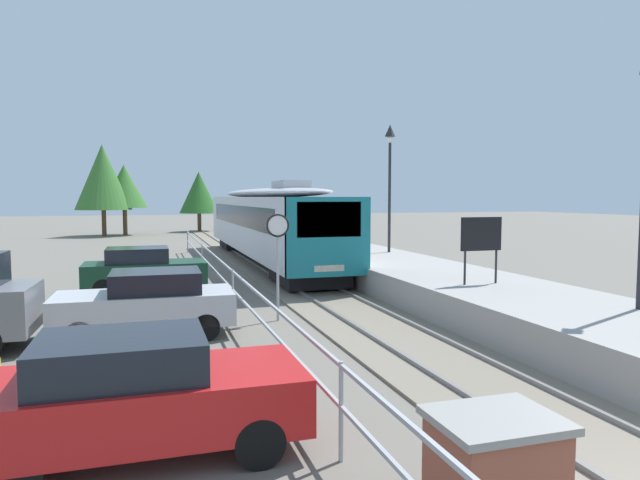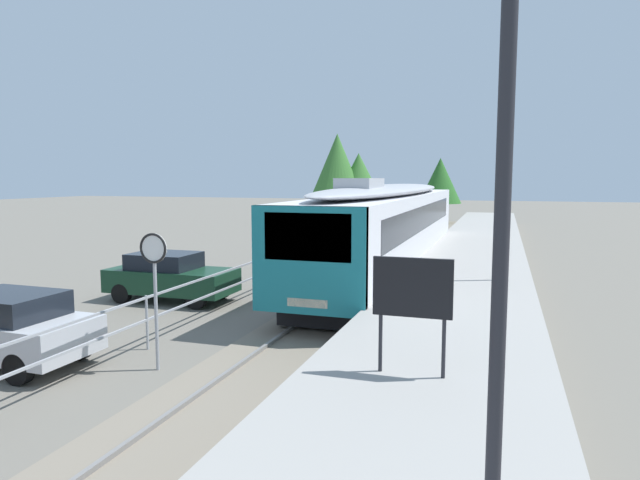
{
  "view_description": "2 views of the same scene",
  "coord_description": "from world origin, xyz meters",
  "px_view_note": "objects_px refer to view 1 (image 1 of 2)",
  "views": [
    {
      "loc": [
        -5.5,
        -3.28,
        3.24
      ],
      "look_at": [
        0.0,
        14.58,
        1.8
      ],
      "focal_mm": 31.52,
      "sensor_mm": 36.0,
      "label": 1
    },
    {
      "loc": [
        4.28,
        1.5,
        3.88
      ],
      "look_at": [
        -1.0,
        17.58,
        2.0
      ],
      "focal_mm": 31.3,
      "sensor_mm": 36.0,
      "label": 2
    }
  ],
  "objects_px": {
    "commuter_train": "(266,219)",
    "speed_limit_sign": "(278,240)",
    "parked_hatchback_silver": "(148,303)",
    "parked_hatchback_red": "(139,393)",
    "parked_hatchback_dark_green": "(144,269)",
    "platform_lamp_mid_platform": "(390,164)",
    "platform_notice_board": "(481,236)",
    "brick_utility_cabinet": "(494,471)"
  },
  "relations": [
    {
      "from": "parked_hatchback_red",
      "to": "brick_utility_cabinet",
      "type": "bearing_deg",
      "value": -38.76
    },
    {
      "from": "platform_lamp_mid_platform",
      "to": "parked_hatchback_red",
      "type": "distance_m",
      "value": 18.05
    },
    {
      "from": "platform_notice_board",
      "to": "speed_limit_sign",
      "type": "distance_m",
      "value": 5.44
    },
    {
      "from": "brick_utility_cabinet",
      "to": "parked_hatchback_silver",
      "type": "relative_size",
      "value": 0.3
    },
    {
      "from": "speed_limit_sign",
      "to": "parked_hatchback_red",
      "type": "xyz_separation_m",
      "value": [
        -3.37,
        -6.96,
        -1.33
      ]
    },
    {
      "from": "parked_hatchback_silver",
      "to": "speed_limit_sign",
      "type": "bearing_deg",
      "value": 12.19
    },
    {
      "from": "brick_utility_cabinet",
      "to": "parked_hatchback_silver",
      "type": "height_order",
      "value": "parked_hatchback_silver"
    },
    {
      "from": "platform_lamp_mid_platform",
      "to": "parked_hatchback_red",
      "type": "bearing_deg",
      "value": -124.26
    },
    {
      "from": "parked_hatchback_red",
      "to": "parked_hatchback_dark_green",
      "type": "relative_size",
      "value": 1.0
    },
    {
      "from": "commuter_train",
      "to": "platform_lamp_mid_platform",
      "type": "bearing_deg",
      "value": -49.04
    },
    {
      "from": "parked_hatchback_silver",
      "to": "parked_hatchback_dark_green",
      "type": "relative_size",
      "value": 1.01
    },
    {
      "from": "commuter_train",
      "to": "parked_hatchback_silver",
      "type": "xyz_separation_m",
      "value": [
        -5.54,
        -13.25,
        -1.36
      ]
    },
    {
      "from": "commuter_train",
      "to": "parked_hatchback_red",
      "type": "distance_m",
      "value": 20.36
    },
    {
      "from": "speed_limit_sign",
      "to": "platform_lamp_mid_platform",
      "type": "bearing_deg",
      "value": 49.27
    },
    {
      "from": "platform_notice_board",
      "to": "parked_hatchback_dark_green",
      "type": "xyz_separation_m",
      "value": [
        -8.69,
        6.8,
        -1.4
      ]
    },
    {
      "from": "commuter_train",
      "to": "platform_notice_board",
      "type": "height_order",
      "value": "commuter_train"
    },
    {
      "from": "commuter_train",
      "to": "speed_limit_sign",
      "type": "distance_m",
      "value": 12.75
    },
    {
      "from": "parked_hatchback_silver",
      "to": "parked_hatchback_dark_green",
      "type": "height_order",
      "value": "same"
    },
    {
      "from": "commuter_train",
      "to": "platform_notice_board",
      "type": "xyz_separation_m",
      "value": [
        3.03,
        -13.67,
        0.04
      ]
    },
    {
      "from": "parked_hatchback_silver",
      "to": "parked_hatchback_red",
      "type": "bearing_deg",
      "value": -91.02
    },
    {
      "from": "platform_lamp_mid_platform",
      "to": "brick_utility_cabinet",
      "type": "height_order",
      "value": "platform_lamp_mid_platform"
    },
    {
      "from": "platform_lamp_mid_platform",
      "to": "parked_hatchback_dark_green",
      "type": "bearing_deg",
      "value": -168.9
    },
    {
      "from": "platform_lamp_mid_platform",
      "to": "commuter_train",
      "type": "bearing_deg",
      "value": 130.96
    },
    {
      "from": "speed_limit_sign",
      "to": "parked_hatchback_dark_green",
      "type": "height_order",
      "value": "speed_limit_sign"
    },
    {
      "from": "commuter_train",
      "to": "brick_utility_cabinet",
      "type": "height_order",
      "value": "commuter_train"
    },
    {
      "from": "commuter_train",
      "to": "parked_hatchback_red",
      "type": "relative_size",
      "value": 4.97
    },
    {
      "from": "commuter_train",
      "to": "parked_hatchback_silver",
      "type": "relative_size",
      "value": 4.94
    },
    {
      "from": "parked_hatchback_silver",
      "to": "parked_hatchback_dark_green",
      "type": "distance_m",
      "value": 6.37
    },
    {
      "from": "commuter_train",
      "to": "parked_hatchback_dark_green",
      "type": "height_order",
      "value": "commuter_train"
    },
    {
      "from": "parked_hatchback_red",
      "to": "parked_hatchback_dark_green",
      "type": "distance_m",
      "value": 12.63
    },
    {
      "from": "platform_notice_board",
      "to": "platform_lamp_mid_platform",
      "type": "bearing_deg",
      "value": 81.91
    },
    {
      "from": "commuter_train",
      "to": "parked_hatchback_dark_green",
      "type": "bearing_deg",
      "value": -129.44
    },
    {
      "from": "commuter_train",
      "to": "platform_notice_board",
      "type": "distance_m",
      "value": 14.01
    },
    {
      "from": "commuter_train",
      "to": "parked_hatchback_silver",
      "type": "height_order",
      "value": "commuter_train"
    },
    {
      "from": "commuter_train",
      "to": "platform_lamp_mid_platform",
      "type": "relative_size",
      "value": 3.73
    },
    {
      "from": "brick_utility_cabinet",
      "to": "parked_hatchback_red",
      "type": "xyz_separation_m",
      "value": [
        -3.33,
        2.67,
        0.22
      ]
    },
    {
      "from": "platform_notice_board",
      "to": "parked_hatchback_dark_green",
      "type": "bearing_deg",
      "value": 141.95
    },
    {
      "from": "parked_hatchback_silver",
      "to": "platform_lamp_mid_platform",
      "type": "bearing_deg",
      "value": 40.28
    },
    {
      "from": "speed_limit_sign",
      "to": "commuter_train",
      "type": "bearing_deg",
      "value": 79.68
    },
    {
      "from": "platform_notice_board",
      "to": "parked_hatchback_red",
      "type": "bearing_deg",
      "value": -146.12
    },
    {
      "from": "platform_notice_board",
      "to": "brick_utility_cabinet",
      "type": "xyz_separation_m",
      "value": [
        -5.36,
        -8.5,
        -1.61
      ]
    },
    {
      "from": "platform_lamp_mid_platform",
      "to": "brick_utility_cabinet",
      "type": "xyz_separation_m",
      "value": [
        -6.61,
        -17.25,
        -4.05
      ]
    }
  ]
}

